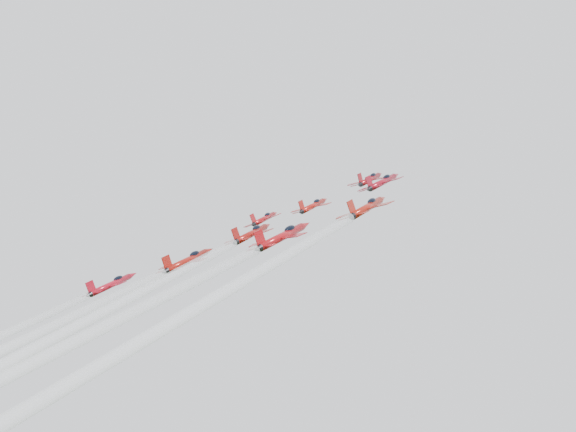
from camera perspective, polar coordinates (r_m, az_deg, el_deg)
The scene contains 7 objects.
jet_lead at distance 164.31m, azimuth 5.87°, elevation 2.64°, with size 9.32×11.64×8.35m.
jet_row2_left at distance 159.62m, azimuth -1.67°, elevation -0.17°, with size 8.64×10.80×7.74m.
jet_row2_center at distance 148.47m, azimuth 1.82°, elevation 0.77°, with size 8.45×10.55×7.57m.
jet_row2_right at distance 146.38m, azimuth 6.76°, elevation 2.45°, with size 9.47×11.83×8.49m.
jet_center at distance 102.16m, azimuth -16.73°, elevation -8.15°, with size 9.65×87.15×60.51m.
jet_rear_right at distance 78.78m, azimuth -18.40°, elevation -10.76°, with size 9.93×89.66×62.26m.
jet_rear_farright at distance 76.00m, azimuth -8.03°, elevation -7.26°, with size 9.06×81.86×56.84m.
Camera 1 is at (75.61, -99.69, 77.80)m, focal length 50.00 mm.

